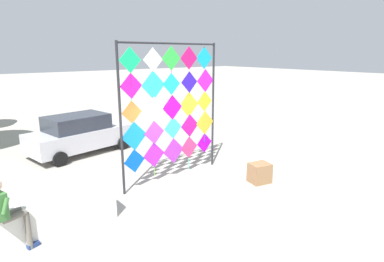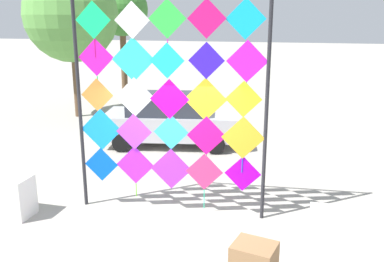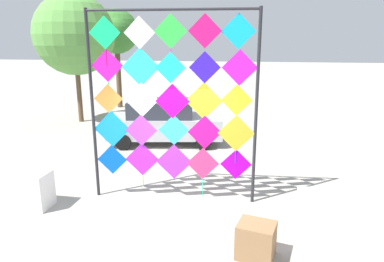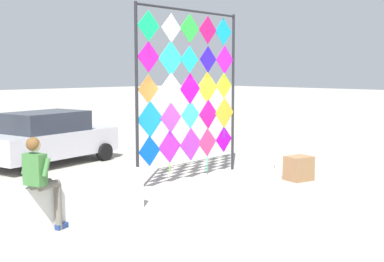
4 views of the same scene
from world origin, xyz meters
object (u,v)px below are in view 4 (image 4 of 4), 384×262
object	(u,v)px
seated_vendor	(41,176)
parked_car	(49,138)
kite_display_rack	(190,85)
cardboard_box_large	(299,168)

from	to	relation	value
seated_vendor	parked_car	distance (m)	6.62
seated_vendor	parked_car	size ratio (longest dim) A/B	0.39
kite_display_rack	parked_car	world-z (taller)	kite_display_rack
parked_car	cardboard_box_large	bearing A→B (deg)	-63.12
parked_car	cardboard_box_large	world-z (taller)	parked_car
cardboard_box_large	parked_car	bearing A→B (deg)	116.88
kite_display_rack	seated_vendor	distance (m)	5.12
seated_vendor	cardboard_box_large	bearing A→B (deg)	-5.44
kite_display_rack	cardboard_box_large	distance (m)	3.36
kite_display_rack	cardboard_box_large	size ratio (longest dim) A/B	6.93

